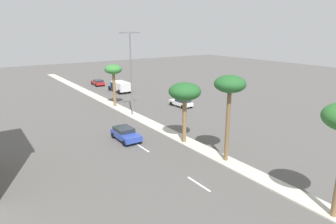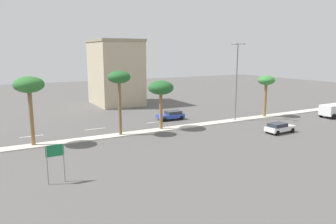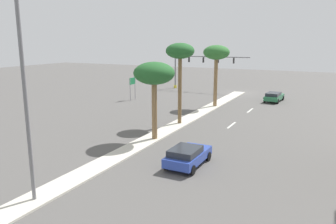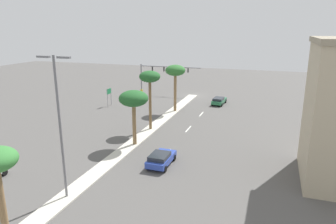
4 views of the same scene
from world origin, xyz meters
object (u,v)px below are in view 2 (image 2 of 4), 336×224
Objects in this scene: sedan_white_rear at (279,127)px; street_lamp_left at (237,77)px; commercial_building at (116,72)px; palm_tree_far at (266,82)px; palm_tree_front at (119,79)px; sedan_blue_right at (171,115)px; palm_tree_inboard at (29,87)px; palm_tree_right at (161,89)px; directional_road_sign at (55,156)px; box_truck at (335,110)px.

street_lamp_left is at bearing 179.78° from sedan_white_rear.
commercial_building is 29.45m from palm_tree_far.
palm_tree_front is 1.93× the size of sedan_blue_right.
sedan_white_rear is at bearing 72.65° from palm_tree_inboard.
street_lamp_left is 10.69m from sedan_white_rear.
palm_tree_front reaches higher than sedan_blue_right.
street_lamp_left is (-0.06, 18.70, -0.32)m from palm_tree_front.
palm_tree_right is (-0.38, 5.98, -1.51)m from palm_tree_front.
directional_road_sign is 45.06m from box_truck.
palm_tree_far reaches higher than sedan_blue_right.
palm_tree_front is 1.92× the size of sedan_white_rear.
street_lamp_left is 2.76× the size of sedan_white_rear.
directional_road_sign reaches higher than box_truck.
box_truck is at bearing 101.04° from sedan_white_rear.
palm_tree_inboard reaches higher than sedan_white_rear.
palm_tree_inboard is 0.66× the size of street_lamp_left.
sedan_blue_right is at bearing -114.16° from box_truck.
palm_tree_front reaches higher than palm_tree_inboard.
box_truck is at bearing 98.03° from directional_road_sign.
palm_tree_far is (24.26, 16.69, -0.78)m from commercial_building.
palm_tree_front is 24.85m from palm_tree_far.
commercial_building is at bearing 142.49° from palm_tree_inboard.
commercial_building is 1.67× the size of palm_tree_inboard.
palm_tree_right is 1.17× the size of box_truck.
commercial_building is 3.08× the size of sedan_blue_right.
palm_tree_far reaches higher than palm_tree_right.
street_lamp_left reaches higher than palm_tree_far.
palm_tree_right is 1.57× the size of sedan_blue_right.
commercial_building is 26.42m from street_lamp_left.
street_lamp_left reaches higher than sedan_blue_right.
palm_tree_far is at bearing 88.84° from palm_tree_right.
palm_tree_front is at bearing -89.82° from street_lamp_left.
palm_tree_far is at bearing 89.46° from street_lamp_left.
palm_tree_right is 29.69m from box_truck.
commercial_building is 30.21m from palm_tree_inboard.
sedan_white_rear is (9.14, 12.68, -4.87)m from palm_tree_right.
sedan_white_rear is at bearing -35.03° from palm_tree_far.
palm_tree_inboard is at bearing -107.35° from sedan_white_rear.
palm_tree_inboard is 1.38× the size of box_truck.
palm_tree_right is 1.56× the size of sedan_white_rear.
commercial_building is at bearing -156.38° from street_lamp_left.
palm_tree_front reaches higher than directional_road_sign.
directional_road_sign is at bearing -49.53° from sedan_blue_right.
directional_road_sign is at bearing -26.44° from commercial_building.
commercial_building is (-36.17, 17.99, 4.14)m from directional_road_sign.
box_truck is (-3.13, 16.06, 0.47)m from sedan_white_rear.
street_lamp_left is (0.24, 28.98, 0.10)m from palm_tree_inboard.
box_truck is (6.00, 28.74, -4.40)m from palm_tree_right.
box_truck is at bearing 70.50° from street_lamp_left.
palm_tree_right is at bearing -125.76° from sedan_white_rear.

